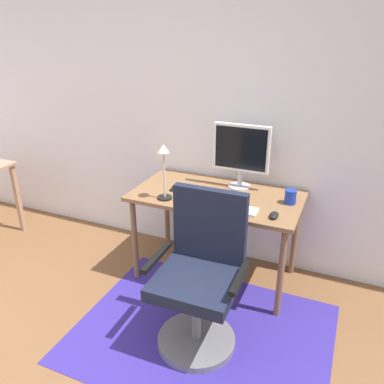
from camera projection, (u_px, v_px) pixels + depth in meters
name	position (u px, v px, depth m)	size (l,w,h in m)	color
wall_back	(182.00, 106.00, 3.27)	(6.00, 0.10, 2.60)	silver
area_rug	(202.00, 332.00, 2.64)	(1.68, 1.30, 0.01)	navy
desk	(217.00, 203.00, 3.00)	(1.29, 0.69, 0.74)	brown
monitor	(241.00, 151.00, 2.98)	(0.44, 0.18, 0.51)	#B2B2B7
keyboard	(227.00, 208.00, 2.73)	(0.43, 0.13, 0.02)	white
computer_mouse	(274.00, 215.00, 2.61)	(0.06, 0.10, 0.03)	black
coffee_cup	(290.00, 197.00, 2.80)	(0.08, 0.08, 0.10)	#1831A4
cell_phone	(176.00, 188.00, 3.07)	(0.07, 0.14, 0.01)	black
desk_lamp	(164.00, 164.00, 2.79)	(0.11, 0.11, 0.42)	black
office_chair	(200.00, 282.00, 2.44)	(0.59, 0.51, 1.02)	slate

